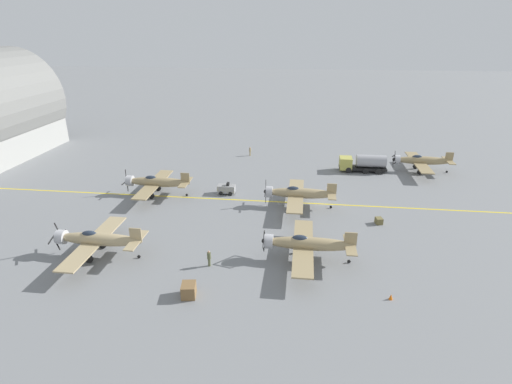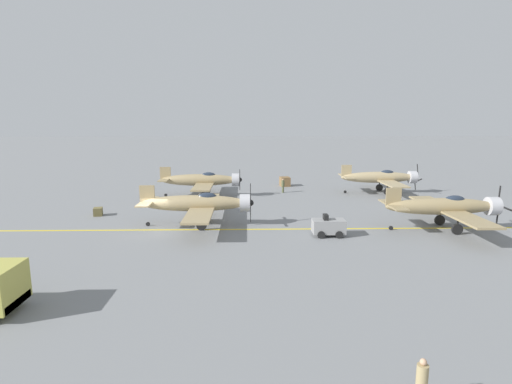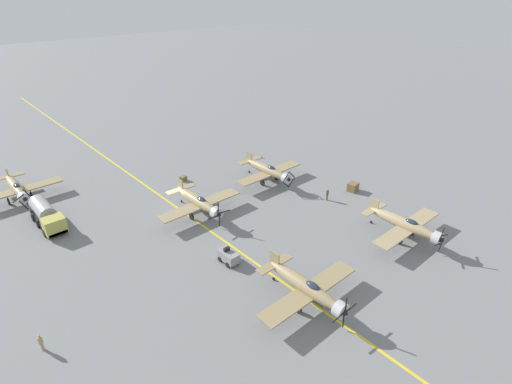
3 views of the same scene
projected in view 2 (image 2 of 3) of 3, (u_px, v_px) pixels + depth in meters
name	position (u px, v px, depth m)	size (l,w,h in m)	color
ground_plane	(152.00, 230.00, 34.06)	(400.00, 400.00, 0.00)	slate
taxiway_stripe	(152.00, 230.00, 34.06)	(0.30, 160.00, 0.01)	yellow
airplane_mid_left	(203.00, 180.00, 48.71)	(12.00, 9.98, 3.65)	#9B875E
airplane_far_left	(381.00, 178.00, 50.96)	(12.00, 9.98, 3.73)	tan
airplane_mid_center	(199.00, 204.00, 35.08)	(12.00, 9.98, 3.80)	#9E8A61
airplane_far_center	(446.00, 207.00, 33.79)	(12.00, 9.98, 3.80)	#98845B
tow_tractor	(328.00, 226.00, 32.17)	(1.57, 2.60, 1.79)	gray
ground_crew_walking	(283.00, 185.00, 51.42)	(0.40, 0.40, 1.83)	#515638
ground_crew_inspecting	(422.00, 381.00, 12.87)	(0.38, 0.38, 1.74)	tan
supply_crate_by_tanker	(285.00, 182.00, 56.63)	(1.55, 1.29, 1.29)	brown
supply_crate_mid_lane	(98.00, 212.00, 39.09)	(0.96, 0.80, 0.80)	brown
traffic_cone	(150.00, 187.00, 54.55)	(0.36, 0.36, 0.55)	orange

